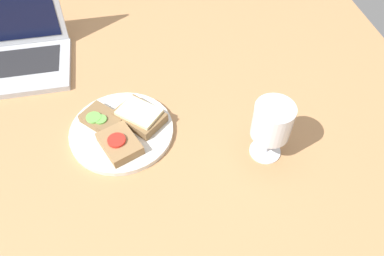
{
  "coord_description": "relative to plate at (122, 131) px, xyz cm",
  "views": [
    {
      "loc": [
        -2.65,
        -54.28,
        70.92
      ],
      "look_at": [
        7.26,
        -3.39,
        8.0
      ],
      "focal_mm": 35.0,
      "sensor_mm": 36.0,
      "label": 1
    }
  ],
  "objects": [
    {
      "name": "wooden_table",
      "position": [
        8.24,
        -2.37,
        -2.12
      ],
      "size": [
        140.0,
        140.0,
        3.0
      ],
      "primitive_type": "cube",
      "color": "#B27F51",
      "rests_on": "ground"
    },
    {
      "name": "plate",
      "position": [
        0.0,
        0.0,
        0.0
      ],
      "size": [
        23.9,
        23.9,
        1.25
      ],
      "primitive_type": "cylinder",
      "color": "silver",
      "rests_on": "wooden_table"
    },
    {
      "name": "sandwich_with_tomato",
      "position": [
        -0.58,
        -5.0,
        1.86
      ],
      "size": [
        10.32,
        11.51,
        2.93
      ],
      "color": "#937047",
      "rests_on": "plate"
    },
    {
      "name": "sandwich_with_cheese",
      "position": [
        4.6,
        2.01,
        2.11
      ],
      "size": [
        12.97,
        13.23,
        3.16
      ],
      "color": "brown",
      "rests_on": "plate"
    },
    {
      "name": "sandwich_with_cucumber",
      "position": [
        -4.18,
        2.92,
        1.83
      ],
      "size": [
        10.79,
        10.87,
        2.64
      ],
      "color": "brown",
      "rests_on": "plate"
    },
    {
      "name": "wine_glass",
      "position": [
        30.99,
        -11.53,
        9.18
      ],
      "size": [
        8.24,
        8.24,
        14.44
      ],
      "color": "white",
      "rests_on": "wooden_table"
    },
    {
      "name": "laptop",
      "position": [
        -27.63,
        31.01,
        4.25
      ],
      "size": [
        31.37,
        24.61,
        22.35
      ],
      "color": "#ADAFB5",
      "rests_on": "wooden_table"
    }
  ]
}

